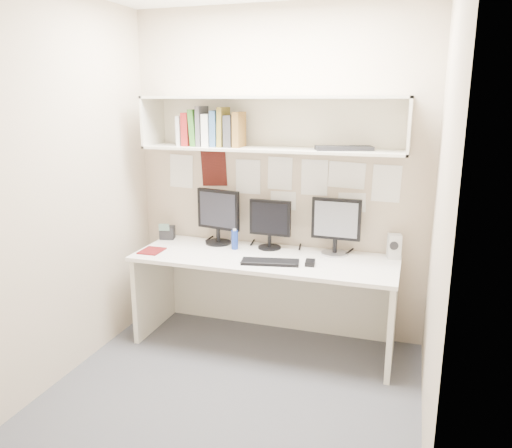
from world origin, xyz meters
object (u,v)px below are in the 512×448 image
(monitor_left, at_px, (218,214))
(monitor_right, at_px, (336,224))
(speaker, at_px, (394,246))
(monitor_center, at_px, (270,222))
(desk, at_px, (265,300))
(desk_phone, at_px, (167,232))
(maroon_notebook, at_px, (152,251))
(keyboard, at_px, (270,262))

(monitor_left, bearing_deg, monitor_right, 11.42)
(monitor_right, bearing_deg, speaker, 5.24)
(monitor_center, bearing_deg, monitor_left, -178.16)
(monitor_left, distance_m, speaker, 1.42)
(desk, bearing_deg, desk_phone, 167.28)
(monitor_center, height_order, monitor_right, monitor_right)
(monitor_center, bearing_deg, desk, -81.91)
(monitor_left, distance_m, maroon_notebook, 0.61)
(monitor_right, height_order, speaker, monitor_right)
(desk_phone, bearing_deg, monitor_center, -14.17)
(desk, bearing_deg, monitor_center, 96.27)
(keyboard, relative_size, speaker, 2.26)
(desk, height_order, monitor_right, monitor_right)
(maroon_notebook, bearing_deg, desk_phone, 97.80)
(keyboard, relative_size, desk_phone, 2.91)
(monitor_center, bearing_deg, monitor_right, 1.80)
(desk, bearing_deg, speaker, 14.88)
(speaker, relative_size, maroon_notebook, 0.94)
(desk, xyz_separation_m, speaker, (0.94, 0.25, 0.46))
(speaker, bearing_deg, monitor_left, 168.04)
(monitor_right, bearing_deg, keyboard, -136.53)
(desk, height_order, maroon_notebook, maroon_notebook)
(monitor_center, height_order, speaker, monitor_center)
(keyboard, bearing_deg, desk, 108.58)
(maroon_notebook, bearing_deg, keyboard, -0.68)
(desk, height_order, speaker, speaker)
(monitor_center, xyz_separation_m, monitor_right, (0.53, -0.00, 0.02))
(speaker, bearing_deg, monitor_center, 168.60)
(monitor_left, xyz_separation_m, speaker, (1.41, 0.03, -0.15))
(monitor_right, xyz_separation_m, keyboard, (-0.41, -0.37, -0.23))
(monitor_left, distance_m, monitor_center, 0.44)
(monitor_right, distance_m, speaker, 0.46)
(keyboard, bearing_deg, monitor_left, 135.06)
(desk, distance_m, monitor_left, 0.80)
(desk_phone, bearing_deg, maroon_notebook, -95.90)
(maroon_notebook, xyz_separation_m, desk_phone, (-0.06, 0.37, 0.05))
(desk, relative_size, maroon_notebook, 10.10)
(monitor_left, distance_m, desk_phone, 0.51)
(monitor_left, distance_m, keyboard, 0.71)
(monitor_right, bearing_deg, maroon_notebook, -163.42)
(maroon_notebook, height_order, desk_phone, desk_phone)
(keyboard, height_order, speaker, speaker)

